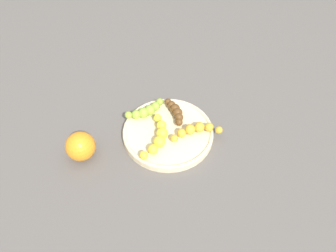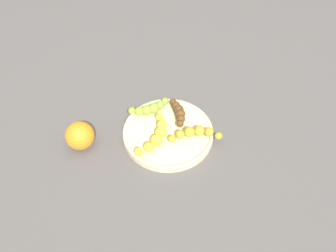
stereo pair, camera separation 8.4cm
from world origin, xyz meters
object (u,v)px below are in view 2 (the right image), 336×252
at_px(fruit_bowl, 168,132).
at_px(banana_overripe, 179,112).
at_px(orange_fruit, 80,136).
at_px(banana_yellow, 156,136).
at_px(banana_green, 150,108).
at_px(banana_spotted, 195,133).

xyz_separation_m(fruit_bowl, banana_overripe, (0.02, 0.06, 0.02)).
xyz_separation_m(banana_overripe, orange_fruit, (-0.24, -0.13, 0.00)).
bearing_deg(banana_yellow, banana_green, 124.07).
bearing_deg(banana_spotted, orange_fruit, 87.86).
distance_m(banana_spotted, orange_fruit, 0.30).
bearing_deg(fruit_bowl, orange_fruit, -162.83).
bearing_deg(orange_fruit, banana_spotted, 11.12).
bearing_deg(orange_fruit, fruit_bowl, 17.17).
relative_size(banana_yellow, banana_spotted, 1.07).
distance_m(banana_spotted, banana_overripe, 0.09).
bearing_deg(banana_overripe, banana_green, 156.78).
bearing_deg(orange_fruit, banana_green, 39.09).
height_order(banana_yellow, orange_fruit, orange_fruit).
relative_size(banana_overripe, orange_fruit, 1.31).
bearing_deg(banana_overripe, banana_spotted, -76.43).
xyz_separation_m(banana_green, banana_spotted, (0.13, -0.07, -0.00)).
distance_m(fruit_bowl, banana_green, 0.09).
height_order(banana_spotted, banana_overripe, same).
xyz_separation_m(banana_green, orange_fruit, (-0.16, -0.13, 0.00)).
relative_size(fruit_bowl, banana_overripe, 2.49).
xyz_separation_m(fruit_bowl, banana_yellow, (-0.03, -0.04, 0.02)).
distance_m(fruit_bowl, banana_overripe, 0.07).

